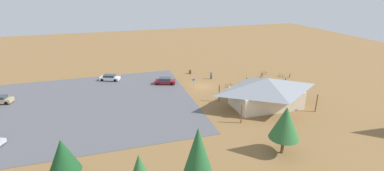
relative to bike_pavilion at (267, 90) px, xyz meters
name	(u,v)px	position (x,y,z in m)	size (l,w,h in m)	color
ground	(201,86)	(7.54, -13.13, -3.05)	(160.00, 160.00, 0.00)	olive
parking_lot_asphalt	(84,106)	(31.02, -9.86, -3.02)	(39.19, 33.38, 0.05)	#56565B
bike_pavilion	(267,90)	(0.00, 0.00, 0.00)	(14.48, 9.52, 5.31)	beige
trash_bin	(190,72)	(7.20, -22.37, -2.60)	(0.60, 0.60, 0.90)	brown
lot_sign	(194,82)	(9.46, -12.51, -1.63)	(0.56, 0.08, 2.20)	#99999E
pine_east	(285,123)	(5.72, 13.62, 1.31)	(3.83, 3.83, 6.51)	brown
pine_mideast	(63,156)	(31.52, 12.66, 1.03)	(3.30, 3.30, 5.97)	brown
pine_far_east	(198,154)	(18.64, 17.83, 1.98)	(3.39, 3.39, 7.96)	brown
bicycle_yellow_front_row	(281,76)	(-12.44, -13.53, -2.70)	(0.66, 1.65, 0.76)	black
bicycle_white_near_porch	(279,83)	(-8.92, -9.12, -2.68)	(0.62, 1.62, 0.82)	black
bicycle_teal_by_bin	(290,76)	(-14.21, -12.87, -2.70)	(1.22, 1.30, 0.77)	black
bicycle_red_edge_north	(229,86)	(2.07, -10.84, -2.67)	(1.74, 0.62, 0.84)	black
bicycle_black_near_sign	(252,81)	(-3.76, -11.77, -2.65)	(1.80, 0.56, 0.90)	black
bicycle_purple_lone_west	(275,87)	(-6.52, -6.94, -2.66)	(1.46, 1.16, 0.86)	black
bicycle_green_back_row	(289,88)	(-9.08, -5.94, -2.65)	(1.03, 1.53, 0.85)	black
bicycle_orange_yard_right	(264,73)	(-9.52, -16.43, -2.70)	(1.59, 0.48, 0.78)	black
bicycle_silver_yard_left	(237,88)	(1.11, -9.22, -2.67)	(1.64, 0.84, 0.81)	black
bicycle_blue_mid_cluster	(262,76)	(-7.98, -14.77, -2.68)	(1.32, 1.19, 0.80)	black
car_maroon_far_end	(165,81)	(14.61, -16.75, -2.29)	(4.78, 3.16, 1.42)	maroon
car_tan_by_curb	(0,100)	(45.59, -15.42, -2.29)	(4.51, 2.61, 1.43)	tan
car_white_mid_lot	(110,78)	(25.99, -22.81, -2.33)	(4.72, 3.31, 1.34)	white
visitor_crossing_yard	(211,75)	(3.76, -17.15, -2.10)	(0.36, 0.36, 1.79)	#2D3347
visitor_near_lot	(247,80)	(-2.31, -11.42, -2.12)	(0.36, 0.36, 1.76)	#2D3347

